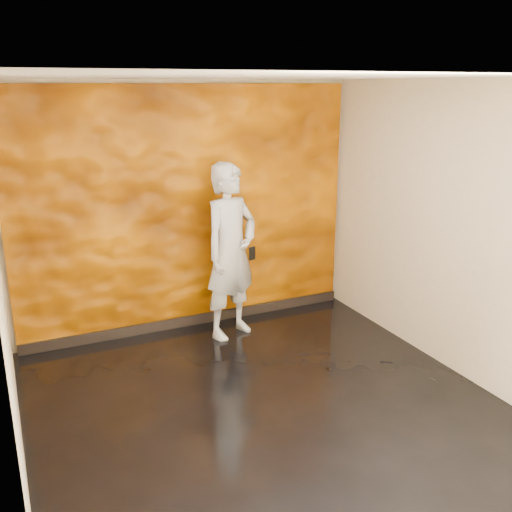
# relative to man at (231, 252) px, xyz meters

# --- Properties ---
(room) EXTENTS (4.02, 4.02, 2.81)m
(room) POSITION_rel_man_xyz_m (-0.32, -1.50, 0.42)
(room) COLOR black
(room) RESTS_ON ground
(feature_wall) EXTENTS (3.90, 0.06, 2.75)m
(feature_wall) POSITION_rel_man_xyz_m (-0.32, 0.46, 0.40)
(feature_wall) COLOR orange
(feature_wall) RESTS_ON ground
(baseboard) EXTENTS (3.90, 0.04, 0.12)m
(baseboard) POSITION_rel_man_xyz_m (-0.32, 0.42, -0.92)
(baseboard) COLOR black
(baseboard) RESTS_ON ground
(man) EXTENTS (0.84, 0.71, 1.96)m
(man) POSITION_rel_man_xyz_m (0.00, 0.00, 0.00)
(man) COLOR #9B9FA9
(man) RESTS_ON ground
(phone) EXTENTS (0.08, 0.03, 0.14)m
(phone) POSITION_rel_man_xyz_m (0.13, -0.27, 0.04)
(phone) COLOR black
(phone) RESTS_ON man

